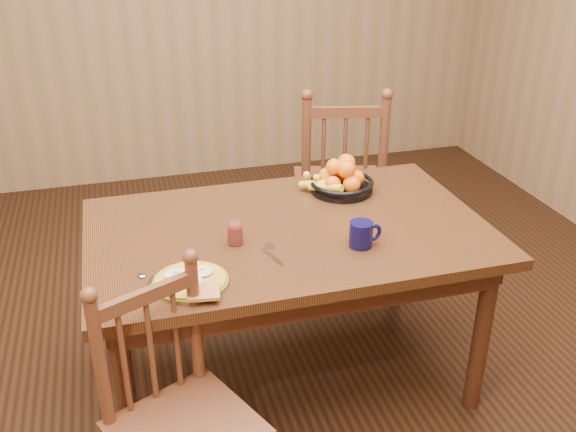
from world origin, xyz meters
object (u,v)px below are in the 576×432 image
object	(u,v)px
chair_near	(179,419)
coffee_mug	(362,234)
breakfast_plate	(191,281)
chair_far	(340,184)
dining_table	(288,245)
fruit_bowl	(341,180)

from	to	relation	value
chair_near	coffee_mug	distance (m)	0.94
breakfast_plate	coffee_mug	distance (m)	0.67
chair_far	dining_table	bearing A→B (deg)	71.62
fruit_bowl	dining_table	bearing A→B (deg)	-139.48
chair_near	coffee_mug	bearing A→B (deg)	3.23
chair_far	coffee_mug	world-z (taller)	chair_far
dining_table	chair_far	distance (m)	1.02
chair_near	coffee_mug	world-z (taller)	chair_near
coffee_mug	fruit_bowl	size ratio (longest dim) A/B	0.41
dining_table	breakfast_plate	bearing A→B (deg)	-143.63
chair_near	dining_table	bearing A→B (deg)	24.86
breakfast_plate	fruit_bowl	xyz separation A→B (m)	(0.76, 0.60, 0.04)
dining_table	fruit_bowl	world-z (taller)	fruit_bowl
dining_table	chair_far	world-z (taller)	chair_far
chair_near	fruit_bowl	xyz separation A→B (m)	(0.87, 0.91, 0.36)
dining_table	fruit_bowl	bearing A→B (deg)	40.52
coffee_mug	chair_near	bearing A→B (deg)	-152.20
dining_table	coffee_mug	bearing A→B (deg)	-44.77
chair_near	fruit_bowl	size ratio (longest dim) A/B	2.84
fruit_bowl	chair_near	bearing A→B (deg)	-133.59
coffee_mug	fruit_bowl	distance (m)	0.51
chair_far	chair_near	distance (m)	1.84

